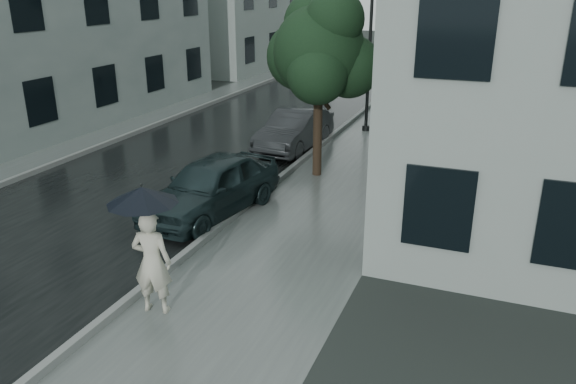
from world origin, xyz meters
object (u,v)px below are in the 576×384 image
at_px(street_tree, 320,50).
at_px(car_far, 295,130).
at_px(lamp_post, 366,50).
at_px(car_near, 211,186).
at_px(pedestrian, 152,262).

xyz_separation_m(street_tree, car_far, (-1.59, 2.23, -2.91)).
bearing_deg(car_far, lamp_post, 68.76).
distance_m(street_tree, car_near, 5.01).
bearing_deg(car_near, street_tree, 79.32).
xyz_separation_m(lamp_post, car_far, (-1.50, -3.37, -2.35)).
bearing_deg(pedestrian, car_near, -85.61).
xyz_separation_m(pedestrian, street_tree, (0.24, 8.06, 2.65)).
height_order(pedestrian, lamp_post, lamp_post).
bearing_deg(lamp_post, car_far, -107.18).
xyz_separation_m(pedestrian, car_near, (-1.20, 4.21, -0.22)).
bearing_deg(street_tree, car_near, -110.47).
bearing_deg(street_tree, lamp_post, 90.87).
bearing_deg(lamp_post, car_near, -91.28).
relative_size(street_tree, lamp_post, 0.98).
relative_size(car_near, car_far, 1.03).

